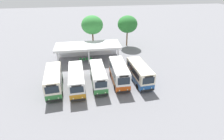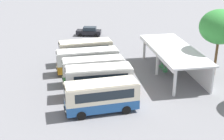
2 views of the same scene
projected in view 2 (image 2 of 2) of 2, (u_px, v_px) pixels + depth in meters
ground_plane at (74, 84)px, 36.38m from camera, size 180.00×180.00×0.00m
city_bus_nearest_orange at (86, 51)px, 42.38m from camera, size 2.87×7.42×3.22m
city_bus_second_in_row at (87, 60)px, 39.22m from camera, size 2.63×7.99×3.06m
city_bus_middle_cream at (93, 70)px, 36.10m from camera, size 2.41×7.31×3.11m
city_bus_fourth_amber at (99, 80)px, 32.90m from camera, size 2.40×7.19×3.41m
city_bus_fifth_blue at (101, 96)px, 29.75m from camera, size 2.84×7.33×3.13m
parked_car_flank at (89, 31)px, 55.98m from camera, size 2.80×4.77×1.62m
terminal_canopy at (178, 54)px, 38.59m from camera, size 13.46×5.08×3.40m
waiting_chair_end_by_column at (161, 65)px, 40.72m from camera, size 0.46×0.46×0.86m
waiting_chair_second_from_end at (162, 67)px, 40.08m from camera, size 0.46×0.46×0.86m
waiting_chair_middle_seat at (165, 69)px, 39.45m from camera, size 0.46×0.46×0.86m
waiting_chair_fourth_seat at (166, 71)px, 38.80m from camera, size 0.46×0.46×0.86m
roadside_tree_behind_canopy at (220, 27)px, 36.71m from camera, size 4.92×4.92×8.34m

